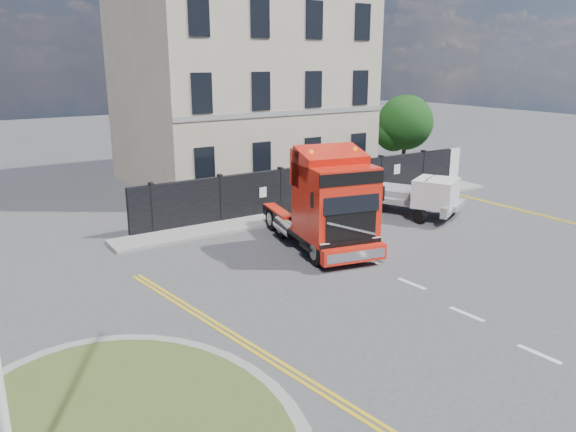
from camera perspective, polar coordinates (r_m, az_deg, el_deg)
ground at (r=16.53m, az=4.10°, el=-8.56°), size 120.00×120.00×0.00m
hoarding_fence at (r=26.84m, az=3.86°, el=3.21°), size 18.80×0.25×2.00m
georgian_building at (r=32.29m, az=-4.98°, el=13.84°), size 12.30×10.30×12.80m
tree at (r=33.87m, az=11.57°, el=9.04°), size 3.20×3.20×4.80m
pavement_far at (r=26.04m, az=4.03°, el=0.69°), size 20.00×1.60×0.12m
truck at (r=20.24m, az=4.08°, el=1.00°), size 3.48×6.53×3.71m
flatbed_pickup at (r=25.31m, az=13.85°, el=1.99°), size 3.61×4.87×1.83m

